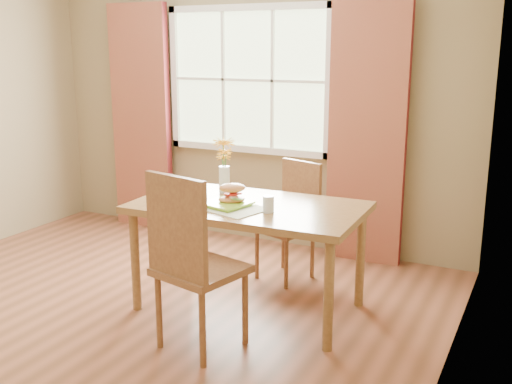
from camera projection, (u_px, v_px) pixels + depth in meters
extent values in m
cube|color=brown|center=(125.00, 314.00, 4.15)|extent=(4.20, 3.80, 0.02)
cube|color=#897752|center=(250.00, 96.00, 5.48)|extent=(4.20, 0.02, 2.70)
cube|color=#897752|center=(457.00, 142.00, 2.91)|extent=(0.02, 3.80, 2.70)
cube|color=beige|center=(249.00, 80.00, 5.42)|extent=(1.50, 0.02, 1.20)
cube|color=white|center=(247.00, 7.00, 5.24)|extent=(1.62, 0.04, 0.06)
cube|color=white|center=(247.00, 149.00, 5.54)|extent=(1.62, 0.04, 0.06)
cube|color=white|center=(175.00, 78.00, 5.73)|extent=(0.06, 0.04, 1.32)
cube|color=white|center=(329.00, 82.00, 5.06)|extent=(0.06, 0.04, 1.32)
cube|color=white|center=(247.00, 80.00, 5.40)|extent=(1.50, 0.03, 0.02)
cube|color=maroon|center=(141.00, 119.00, 5.93)|extent=(0.65, 0.08, 2.20)
cube|color=maroon|center=(367.00, 133.00, 4.93)|extent=(0.65, 0.08, 2.20)
cube|color=brown|center=(249.00, 207.00, 4.07)|extent=(1.58, 0.92, 0.05)
cylinder|color=brown|center=(135.00, 261.00, 4.13)|extent=(0.06, 0.06, 0.71)
cylinder|color=brown|center=(329.00, 296.00, 3.56)|extent=(0.06, 0.06, 0.71)
cylinder|color=brown|center=(189.00, 233.00, 4.76)|extent=(0.06, 0.06, 0.71)
cylinder|color=brown|center=(360.00, 258.00, 4.19)|extent=(0.06, 0.06, 0.71)
cube|color=brown|center=(201.00, 270.00, 3.59)|extent=(0.55, 0.55, 0.04)
cube|color=brown|center=(174.00, 228.00, 3.36)|extent=(0.46, 0.14, 0.59)
cylinder|color=brown|center=(159.00, 311.00, 3.63)|extent=(0.04, 0.04, 0.47)
cylinder|color=brown|center=(202.00, 329.00, 3.40)|extent=(0.04, 0.04, 0.47)
cylinder|color=brown|center=(202.00, 293.00, 3.91)|extent=(0.04, 0.04, 0.47)
cylinder|color=brown|center=(245.00, 308.00, 3.67)|extent=(0.04, 0.04, 0.47)
cube|color=brown|center=(285.00, 228.00, 4.69)|extent=(0.48, 0.48, 0.04)
cube|color=brown|center=(300.00, 192.00, 4.74)|extent=(0.37, 0.15, 0.49)
cylinder|color=brown|center=(257.00, 254.00, 4.74)|extent=(0.03, 0.03, 0.39)
cylinder|color=brown|center=(286.00, 264.00, 4.52)|extent=(0.03, 0.03, 0.39)
cylinder|color=brown|center=(283.00, 245.00, 4.95)|extent=(0.03, 0.03, 0.39)
cylinder|color=brown|center=(312.00, 254.00, 4.74)|extent=(0.03, 0.03, 0.39)
cube|color=beige|center=(231.00, 208.00, 3.96)|extent=(0.52, 0.44, 0.01)
cube|color=#8EC531|center=(226.00, 205.00, 4.00)|extent=(0.33, 0.33, 0.01)
ellipsoid|color=#DF8A4C|center=(232.00, 199.00, 4.01)|extent=(0.22, 0.20, 0.05)
ellipsoid|color=#4C8C2D|center=(237.00, 199.00, 3.97)|extent=(0.10, 0.07, 0.01)
cylinder|color=red|center=(231.00, 194.00, 4.00)|extent=(0.09, 0.09, 0.01)
cylinder|color=red|center=(236.00, 193.00, 4.00)|extent=(0.09, 0.09, 0.01)
ellipsoid|color=#DF8A4C|center=(232.00, 188.00, 3.99)|extent=(0.22, 0.20, 0.06)
cylinder|color=silver|center=(268.00, 204.00, 3.85)|extent=(0.07, 0.07, 0.11)
cylinder|color=silver|center=(268.00, 205.00, 3.85)|extent=(0.06, 0.06, 0.09)
cylinder|color=silver|center=(224.00, 179.00, 4.37)|extent=(0.08, 0.08, 0.20)
cylinder|color=silver|center=(224.00, 186.00, 4.38)|extent=(0.07, 0.07, 0.10)
cylinder|color=#3D7028|center=(224.00, 168.00, 4.35)|extent=(0.01, 0.01, 0.37)
cylinder|color=#3D7028|center=(225.00, 172.00, 4.34)|extent=(0.01, 0.01, 0.30)
cylinder|color=#3D7028|center=(224.00, 175.00, 4.37)|extent=(0.01, 0.01, 0.26)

